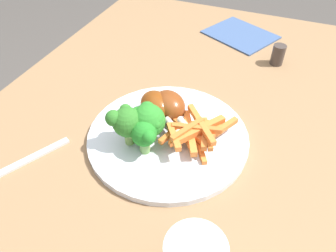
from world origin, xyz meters
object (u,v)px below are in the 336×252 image
Objects in this scene: fork at (16,166)px; broccoli_floret_front at (144,134)px; broccoli_floret_middle at (148,119)px; carrot_fries_pile at (196,131)px; pepper_shaker at (278,55)px; chicken_drumstick_near at (170,107)px; broccoli_floret_back at (126,121)px; dinner_plate at (168,136)px; chicken_drumstick_far at (157,107)px; dining_table at (162,163)px.

broccoli_floret_front is at bearing -33.50° from fork.
broccoli_floret_middle is 0.09m from carrot_fries_pile.
chicken_drumstick_near is at bearing -29.20° from pepper_shaker.
fork is (0.11, -0.15, -0.06)m from broccoli_floret_back.
broccoli_floret_back is (0.04, -0.06, 0.06)m from dinner_plate.
chicken_drumstick_near is at bearing 154.45° from broccoli_floret_back.
carrot_fries_pile is 1.09× the size of chicken_drumstick_far.
carrot_fries_pile is 2.72× the size of pepper_shaker.
pepper_shaker is (-0.35, 0.18, -0.03)m from broccoli_floret_middle.
broccoli_floret_middle is at bearing 130.31° from broccoli_floret_back.
dinner_plate is at bearing 18.06° from chicken_drumstick_near.
dining_table is 15.30× the size of broccoli_floret_back.
chicken_drumstick_near is (-0.04, -0.01, 0.03)m from dinner_plate.
broccoli_floret_front is 0.22m from fork.
broccoli_floret_back reaches higher than broccoli_floret_front.
dinner_plate is 2.20× the size of carrot_fries_pile.
carrot_fries_pile is at bearing 56.86° from chicken_drumstick_near.
dining_table is 0.15m from chicken_drumstick_near.
broccoli_floret_middle is 0.39× the size of fork.
broccoli_floret_middle is 0.04m from broccoli_floret_back.
broccoli_floret_middle reaches higher than broccoli_floret_front.
pepper_shaker is (-0.29, 0.16, -0.01)m from chicken_drumstick_near.
carrot_fries_pile reaches higher than fork.
dinner_plate is (0.03, 0.03, 0.12)m from dining_table.
broccoli_floret_back is at bearing -28.36° from pepper_shaker.
dining_table is at bearing -175.83° from broccoli_floret_front.
chicken_drumstick_far is (-0.08, 0.02, -0.02)m from broccoli_floret_back.
broccoli_floret_back is (-0.01, -0.04, 0.01)m from broccoli_floret_front.
fork reaches higher than dining_table.
broccoli_floret_back reaches higher than chicken_drumstick_far.
dining_table is 10.22× the size of chicken_drumstick_near.
carrot_fries_pile is 0.31m from fork.
broccoli_floret_middle is at bearing -12.52° from chicken_drumstick_near.
chicken_drumstick_near is (-0.04, -0.06, 0.00)m from carrot_fries_pile.
dining_table is at bearing -16.22° from fork.
broccoli_floret_front reaches higher than carrot_fries_pile.
broccoli_floret_back is at bearing -25.85° from fork.
broccoli_floret_back is at bearing -103.30° from broccoli_floret_front.
broccoli_floret_back reaches higher than fork.
dining_table is 3.93× the size of dinner_plate.
chicken_drumstick_far is at bearing -14.35° from fork.
chicken_drumstick_near is 0.28m from fork.
broccoli_floret_front is 0.52× the size of chicken_drumstick_far.
dinner_plate is 2.41× the size of chicken_drumstick_far.
broccoli_floret_back is at bearing -49.69° from broccoli_floret_middle.
broccoli_floret_middle is (-0.03, -0.01, 0.00)m from broccoli_floret_front.
fork is 0.61m from pepper_shaker.
chicken_drumstick_far is at bearing -134.80° from dinner_plate.
broccoli_floret_back is 0.20m from fork.
chicken_drumstick_near is (-0.09, 0.04, -0.02)m from broccoli_floret_back.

